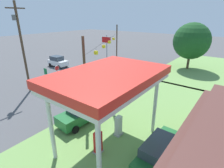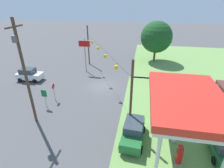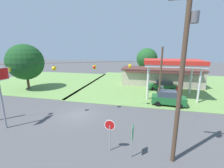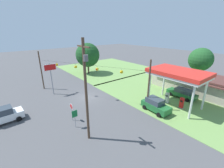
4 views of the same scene
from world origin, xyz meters
TOP-DOWN VIEW (x-y plane):
  - ground_plane at (0.00, 0.00)m, footprint 160.00×160.00m
  - grass_verge_station_corner at (13.43, 17.77)m, footprint 36.00×28.00m
  - grass_verge_opposite_corner at (-16.00, 16.00)m, footprint 24.00×24.00m
  - gas_station_canopy at (11.43, 9.34)m, footprint 8.33×5.54m
  - gas_station_store at (10.68, 17.75)m, footprint 16.05×6.63m
  - fuel_pump_near at (10.17, 9.34)m, footprint 0.71×0.56m
  - fuel_pump_far at (12.69, 9.34)m, footprint 0.71×0.56m
  - car_at_pumps_front at (10.67, 5.45)m, footprint 4.49×2.35m
  - car_at_pumps_rear at (10.77, 13.23)m, footprint 5.17×2.19m
  - stop_sign_roadside at (5.20, -5.37)m, footprint 0.80×0.08m
  - route_sign at (6.89, -5.73)m, footprint 0.10×0.70m
  - utility_pole_main at (9.69, -5.45)m, footprint 2.20×0.44m
  - signal_span_gantry at (0.00, -0.01)m, footprint 19.14×10.24m
  - tree_behind_station at (7.70, 26.53)m, footprint 5.49×5.49m
  - tree_west_verge at (-13.92, 8.30)m, footprint 6.45×6.45m

SIDE VIEW (x-z plane):
  - ground_plane at x=0.00m, z-range 0.00..0.00m
  - grass_verge_station_corner at x=13.43m, z-range 0.00..0.04m
  - grass_verge_opposite_corner at x=-16.00m, z-range 0.00..0.04m
  - fuel_pump_near at x=10.17m, z-range -0.04..1.74m
  - fuel_pump_far at x=12.69m, z-range -0.04..1.74m
  - car_at_pumps_rear at x=10.77m, z-range 0.04..1.77m
  - car_at_pumps_front at x=10.67m, z-range 0.01..2.04m
  - route_sign at x=6.89m, z-range 0.51..2.91m
  - gas_station_store at x=10.68m, z-range 0.02..3.55m
  - stop_sign_roadside at x=5.20m, z-range 0.56..3.06m
  - signal_span_gantry at x=0.00m, z-range 0.38..8.12m
  - tree_behind_station at x=7.70m, z-range 1.09..8.77m
  - tree_west_verge at x=-13.92m, z-range 0.95..9.32m
  - gas_station_canopy at x=11.43m, z-range 2.38..8.26m
  - utility_pole_main at x=9.69m, z-range 0.62..11.59m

